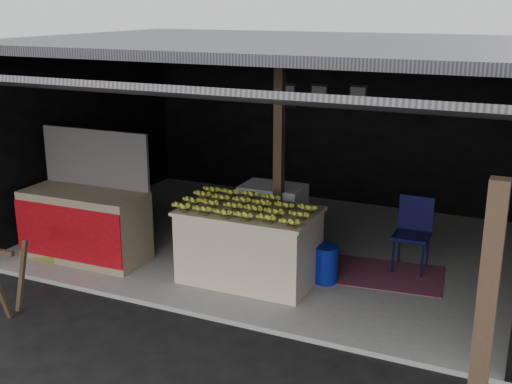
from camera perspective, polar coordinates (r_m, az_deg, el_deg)
The scene contains 12 objects.
ground at distance 7.62m, azimuth -5.85°, elevation -10.91°, with size 80.00×80.00×0.00m, color black.
concrete_slab at distance 9.65m, azimuth 1.70°, elevation -4.60°, with size 7.00×5.00×0.06m, color gray.
shophouse at distance 9.40m, azimuth 2.58°, elevation 7.90°, with size 7.40×7.29×3.02m.
banana_table at distance 8.19m, azimuth -0.60°, elevation -4.70°, with size 1.73×1.07×0.95m.
banana_pile at distance 8.01m, azimuth -0.61°, elevation -0.93°, with size 1.59×0.95×0.19m, color gold, non-canonical shape.
white_crate at distance 9.16m, azimuth 1.49°, elevation -2.34°, with size 0.88×0.61×0.97m.
neighbor_stall at distance 9.18m, azimuth -14.90°, elevation -2.58°, with size 1.73×0.81×1.77m.
green_signboard at distance 9.34m, azimuth -18.91°, elevation -3.05°, with size 0.61×0.04×0.92m, color black.
water_barrel at distance 8.26m, azimuth 6.22°, elevation -6.48°, with size 0.31×0.31×0.45m, color navy.
plastic_chair at distance 8.79m, azimuth 13.85°, elevation -3.02°, with size 0.46×0.46×0.98m.
magenta_rug at distance 8.66m, azimuth 11.35°, elevation -7.20°, with size 1.50×1.00×0.01m, color maroon.
picture_frames at distance 11.41m, azimuth 5.79°, elevation 8.48°, with size 1.62×0.04×0.46m.
Camera 1 is at (3.52, -5.79, 3.48)m, focal length 45.00 mm.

